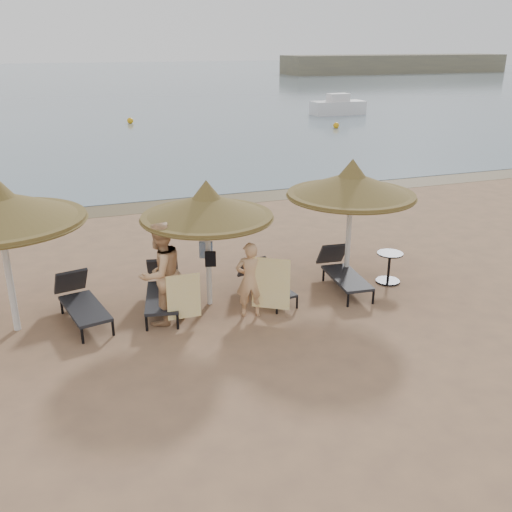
{
  "coord_description": "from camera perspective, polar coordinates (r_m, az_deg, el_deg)",
  "views": [
    {
      "loc": [
        -2.59,
        -9.26,
        5.21
      ],
      "look_at": [
        1.16,
        1.2,
        1.01
      ],
      "focal_mm": 40.0,
      "sensor_mm": 36.0,
      "label": 1
    }
  ],
  "objects": [
    {
      "name": "towel_left",
      "position": [
        10.99,
        -7.24,
        -4.06
      ],
      "size": [
        0.66,
        0.02,
        0.92
      ],
      "rotation": [
        0.0,
        0.0,
        -0.01
      ],
      "color": "yellow",
      "rests_on": "ground"
    },
    {
      "name": "sea",
      "position": [
        89.45,
        -18.8,
        16.34
      ],
      "size": [
        200.0,
        140.0,
        0.03
      ],
      "primitive_type": "cube",
      "color": "slate",
      "rests_on": "ground"
    },
    {
      "name": "lounger_far_left",
      "position": [
        11.86,
        -17.14,
        -4.27
      ],
      "size": [
        1.03,
        2.01,
        0.86
      ],
      "rotation": [
        0.0,
        0.0,
        0.21
      ],
      "color": "black",
      "rests_on": "ground"
    },
    {
      "name": "person_left",
      "position": [
        11.04,
        -9.54,
        -0.98
      ],
      "size": [
        1.3,
        1.17,
        2.37
      ],
      "primitive_type": "imported",
      "rotation": [
        0.0,
        0.0,
        3.69
      ],
      "color": "tan",
      "rests_on": "ground"
    },
    {
      "name": "person_right",
      "position": [
        11.25,
        -0.62,
        -1.79
      ],
      "size": [
        0.93,
        0.71,
        1.81
      ],
      "primitive_type": "imported",
      "rotation": [
        0.0,
        0.0,
        2.92
      ],
      "color": "tan",
      "rests_on": "ground"
    },
    {
      "name": "palapa_center",
      "position": [
        11.4,
        -4.94,
        4.93
      ],
      "size": [
        2.69,
        2.69,
        2.67
      ],
      "rotation": [
        0.0,
        0.0,
        0.22
      ],
      "color": "silver",
      "rests_on": "ground"
    },
    {
      "name": "ground",
      "position": [
        10.93,
        -3.62,
        -7.79
      ],
      "size": [
        160.0,
        160.0,
        0.0
      ],
      "primitive_type": "plane",
      "color": "#966C4C",
      "rests_on": "ground"
    },
    {
      "name": "side_table",
      "position": [
        13.39,
        13.14,
        -1.21
      ],
      "size": [
        0.59,
        0.59,
        0.71
      ],
      "rotation": [
        0.0,
        0.0,
        0.21
      ],
      "color": "black",
      "rests_on": "ground"
    },
    {
      "name": "lounger_near_left",
      "position": [
        11.98,
        -9.33,
        -3.27
      ],
      "size": [
        1.05,
        2.05,
        0.88
      ],
      "rotation": [
        0.0,
        0.0,
        -0.21
      ],
      "color": "black",
      "rests_on": "ground"
    },
    {
      "name": "bag_patterned",
      "position": [
        11.87,
        -5.02,
        0.62
      ],
      "size": [
        0.29,
        0.18,
        0.35
      ],
      "rotation": [
        0.0,
        0.0,
        -0.35
      ],
      "color": "silver",
      "rests_on": "ground"
    },
    {
      "name": "palapa_right",
      "position": [
        12.73,
        9.53,
        7.02
      ],
      "size": [
        2.86,
        2.86,
        2.84
      ],
      "rotation": [
        0.0,
        0.0,
        -0.16
      ],
      "color": "silver",
      "rests_on": "ground"
    },
    {
      "name": "buoy_mid",
      "position": [
        40.12,
        -12.47,
        13.08
      ],
      "size": [
        0.41,
        0.41,
        0.41
      ],
      "primitive_type": "sphere",
      "color": "orange",
      "rests_on": "ground"
    },
    {
      "name": "buoy_right",
      "position": [
        37.39,
        8.01,
        12.8
      ],
      "size": [
        0.38,
        0.38,
        0.38
      ],
      "primitive_type": "sphere",
      "color": "orange",
      "rests_on": "ground"
    },
    {
      "name": "lounger_far_right",
      "position": [
        12.93,
        8.62,
        -1.46
      ],
      "size": [
        0.8,
        1.95,
        0.85
      ],
      "rotation": [
        0.0,
        0.0,
        -0.09
      ],
      "color": "black",
      "rests_on": "ground"
    },
    {
      "name": "wet_sand_strip",
      "position": [
        19.54,
        -11.41,
        4.85
      ],
      "size": [
        200.0,
        1.6,
        0.01
      ],
      "primitive_type": "cube",
      "color": "brown",
      "rests_on": "ground"
    },
    {
      "name": "bag_dark",
      "position": [
        11.59,
        -4.58,
        -0.3
      ],
      "size": [
        0.23,
        0.13,
        0.32
      ],
      "rotation": [
        0.0,
        0.0,
        -0.29
      ],
      "color": "black",
      "rests_on": "ground"
    },
    {
      "name": "lounger_near_right",
      "position": [
        12.35,
        0.85,
        -2.56
      ],
      "size": [
        0.85,
        1.73,
        0.74
      ],
      "rotation": [
        0.0,
        0.0,
        0.19
      ],
      "color": "black",
      "rests_on": "ground"
    },
    {
      "name": "towel_right",
      "position": [
        11.21,
        1.49,
        -2.78
      ],
      "size": [
        0.65,
        0.43,
        1.07
      ],
      "rotation": [
        0.0,
        0.0,
        -0.58
      ],
      "color": "yellow",
      "rests_on": "ground"
    }
  ]
}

